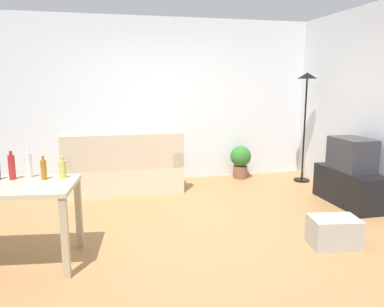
{
  "coord_description": "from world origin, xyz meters",
  "views": [
    {
      "loc": [
        -1.01,
        -4.19,
        1.67
      ],
      "look_at": [
        0.1,
        0.5,
        0.75
      ],
      "focal_mm": 35.5,
      "sensor_mm": 36.0,
      "label": 1
    }
  ],
  "objects_px": {
    "bottle_red": "(12,167)",
    "bottle_clear": "(29,165)",
    "desk": "(7,196)",
    "tv_stand": "(349,187)",
    "potted_plant": "(241,160)",
    "couch": "(123,171)",
    "storage_box": "(334,232)",
    "bottle_squat": "(63,169)",
    "torchiere_lamp": "(306,97)",
    "bottle_amber": "(44,169)",
    "tv": "(352,154)"
  },
  "relations": [
    {
      "from": "bottle_red",
      "to": "bottle_clear",
      "type": "distance_m",
      "value": 0.15
    },
    {
      "from": "bottle_clear",
      "to": "desk",
      "type": "bearing_deg",
      "value": -127.18
    },
    {
      "from": "tv_stand",
      "to": "potted_plant",
      "type": "bearing_deg",
      "value": 29.31
    },
    {
      "from": "couch",
      "to": "potted_plant",
      "type": "relative_size",
      "value": 3.08
    },
    {
      "from": "bottle_red",
      "to": "desk",
      "type": "bearing_deg",
      "value": -97.47
    },
    {
      "from": "storage_box",
      "to": "bottle_red",
      "type": "height_order",
      "value": "bottle_red"
    },
    {
      "from": "couch",
      "to": "bottle_squat",
      "type": "bearing_deg",
      "value": 72.24
    },
    {
      "from": "torchiere_lamp",
      "to": "desk",
      "type": "bearing_deg",
      "value": -153.12
    },
    {
      "from": "tv_stand",
      "to": "bottle_clear",
      "type": "bearing_deg",
      "value": 98.71
    },
    {
      "from": "torchiere_lamp",
      "to": "potted_plant",
      "type": "distance_m",
      "value": 1.5
    },
    {
      "from": "bottle_red",
      "to": "bottle_clear",
      "type": "height_order",
      "value": "bottle_clear"
    },
    {
      "from": "tv_stand",
      "to": "couch",
      "type": "bearing_deg",
      "value": 65.16
    },
    {
      "from": "desk",
      "to": "bottle_red",
      "type": "height_order",
      "value": "bottle_red"
    },
    {
      "from": "potted_plant",
      "to": "bottle_red",
      "type": "bearing_deg",
      "value": -143.49
    },
    {
      "from": "desk",
      "to": "bottle_clear",
      "type": "relative_size",
      "value": 4.49
    },
    {
      "from": "desk",
      "to": "bottle_clear",
      "type": "xyz_separation_m",
      "value": [
        0.17,
        0.22,
        0.24
      ]
    },
    {
      "from": "torchiere_lamp",
      "to": "desk",
      "type": "xyz_separation_m",
      "value": [
        -4.13,
        -2.09,
        -0.76
      ]
    },
    {
      "from": "storage_box",
      "to": "bottle_amber",
      "type": "xyz_separation_m",
      "value": [
        -2.82,
        0.44,
        0.71
      ]
    },
    {
      "from": "bottle_clear",
      "to": "bottle_amber",
      "type": "xyz_separation_m",
      "value": [
        0.15,
        -0.11,
        -0.03
      ]
    },
    {
      "from": "bottle_amber",
      "to": "potted_plant",
      "type": "bearing_deg",
      "value": 40.03
    },
    {
      "from": "tv_stand",
      "to": "bottle_amber",
      "type": "relative_size",
      "value": 4.86
    },
    {
      "from": "bottle_squat",
      "to": "tv_stand",
      "type": "bearing_deg",
      "value": 10.91
    },
    {
      "from": "couch",
      "to": "bottle_amber",
      "type": "relative_size",
      "value": 7.76
    },
    {
      "from": "torchiere_lamp",
      "to": "potted_plant",
      "type": "relative_size",
      "value": 3.18
    },
    {
      "from": "tv",
      "to": "bottle_red",
      "type": "bearing_deg",
      "value": 98.9
    },
    {
      "from": "desk",
      "to": "potted_plant",
      "type": "height_order",
      "value": "desk"
    },
    {
      "from": "couch",
      "to": "tv_stand",
      "type": "xyz_separation_m",
      "value": [
        2.98,
        -1.38,
        -0.07
      ]
    },
    {
      "from": "couch",
      "to": "bottle_squat",
      "type": "distance_m",
      "value": 2.25
    },
    {
      "from": "bottle_squat",
      "to": "desk",
      "type": "bearing_deg",
      "value": -165.71
    },
    {
      "from": "couch",
      "to": "torchiere_lamp",
      "type": "xyz_separation_m",
      "value": [
        2.98,
        -0.11,
        1.11
      ]
    },
    {
      "from": "tv",
      "to": "torchiere_lamp",
      "type": "relative_size",
      "value": 0.33
    },
    {
      "from": "potted_plant",
      "to": "torchiere_lamp",
      "type": "bearing_deg",
      "value": -24.12
    },
    {
      "from": "tv",
      "to": "bottle_clear",
      "type": "height_order",
      "value": "bottle_clear"
    },
    {
      "from": "storage_box",
      "to": "torchiere_lamp",
      "type": "bearing_deg",
      "value": 67.65
    },
    {
      "from": "torchiere_lamp",
      "to": "desk",
      "type": "distance_m",
      "value": 4.69
    },
    {
      "from": "tv",
      "to": "bottle_clear",
      "type": "xyz_separation_m",
      "value": [
        -3.96,
        -0.61,
        0.19
      ]
    },
    {
      "from": "desk",
      "to": "storage_box",
      "type": "relative_size",
      "value": 2.67
    },
    {
      "from": "bottle_squat",
      "to": "tv",
      "type": "bearing_deg",
      "value": 10.9
    },
    {
      "from": "couch",
      "to": "bottle_clear",
      "type": "bearing_deg",
      "value": 63.69
    },
    {
      "from": "bottle_clear",
      "to": "torchiere_lamp",
      "type": "bearing_deg",
      "value": 25.31
    },
    {
      "from": "desk",
      "to": "tv",
      "type": "bearing_deg",
      "value": 18.64
    },
    {
      "from": "tv",
      "to": "bottle_squat",
      "type": "relative_size",
      "value": 2.85
    },
    {
      "from": "tv",
      "to": "potted_plant",
      "type": "xyz_separation_m",
      "value": [
        -0.95,
        1.69,
        -0.37
      ]
    },
    {
      "from": "storage_box",
      "to": "bottle_squat",
      "type": "relative_size",
      "value": 2.28
    },
    {
      "from": "storage_box",
      "to": "bottle_red",
      "type": "xyz_separation_m",
      "value": [
        -3.11,
        0.52,
        0.73
      ]
    },
    {
      "from": "bottle_amber",
      "to": "bottle_squat",
      "type": "height_order",
      "value": "bottle_amber"
    },
    {
      "from": "bottle_red",
      "to": "tv_stand",
      "type": "bearing_deg",
      "value": 8.91
    },
    {
      "from": "desk",
      "to": "bottle_clear",
      "type": "distance_m",
      "value": 0.36
    },
    {
      "from": "storage_box",
      "to": "bottle_red",
      "type": "distance_m",
      "value": 3.23
    },
    {
      "from": "bottle_clear",
      "to": "couch",
      "type": "bearing_deg",
      "value": 63.69
    }
  ]
}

